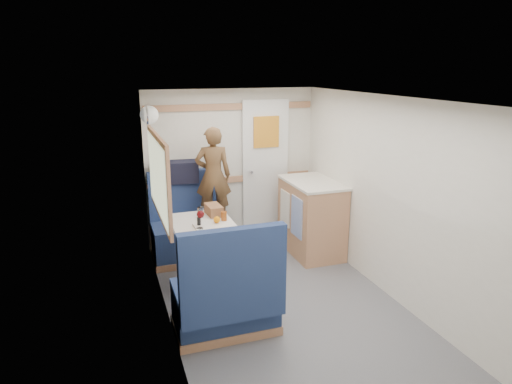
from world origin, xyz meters
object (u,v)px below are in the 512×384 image
object	(u,v)px
person	(213,175)
cheese_block	(223,231)
dinette_table	(204,239)
tumbler_left	(200,233)
bench_far	(189,234)
galley_counter	(311,217)
bread_loaf	(214,210)
duffel_bag	(176,172)
beer_glass	(224,216)
bench_near	(227,302)
wine_glass	(200,215)
pepper_grinder	(199,222)
tray	(210,228)
tumbler_right	(200,212)
orange_fruit	(217,220)
dome_light	(149,115)

from	to	relation	value
person	cheese_block	size ratio (longest dim) A/B	11.03
dinette_table	tumbler_left	size ratio (longest dim) A/B	8.78
bench_far	cheese_block	distance (m)	1.29
bench_far	galley_counter	xyz separation A→B (m)	(1.47, -0.31, 0.17)
bread_loaf	cheese_block	bearing A→B (deg)	-95.21
duffel_bag	beer_glass	xyz separation A→B (m)	(0.31, -1.07, -0.26)
bench_far	cheese_block	world-z (taller)	bench_far
galley_counter	duffel_bag	size ratio (longest dim) A/B	1.73
bench_near	beer_glass	distance (m)	1.06
person	wine_glass	world-z (taller)	person
bench_far	bench_near	xyz separation A→B (m)	(0.00, -1.73, 0.00)
bread_loaf	duffel_bag	bearing A→B (deg)	106.94
dinette_table	wine_glass	size ratio (longest dim) A/B	5.48
beer_glass	pepper_grinder	size ratio (longest dim) A/B	0.98
bench_near	person	bearing A→B (deg)	79.86
duffel_bag	wine_glass	xyz separation A→B (m)	(0.05, -1.17, -0.18)
tray	galley_counter	bearing A→B (deg)	26.11
dinette_table	tumbler_right	world-z (taller)	tumbler_right
bench_near	person	world-z (taller)	person
beer_glass	bench_near	bearing A→B (deg)	-103.75
pepper_grinder	bench_near	bearing A→B (deg)	-85.78
pepper_grinder	dinette_table	bearing A→B (deg)	40.00
person	cheese_block	distance (m)	1.19
bench_far	tumbler_left	bearing A→B (deg)	-95.50
galley_counter	tumbler_left	size ratio (longest dim) A/B	8.78
bread_loaf	wine_glass	bearing A→B (deg)	-123.30
tray	pepper_grinder	world-z (taller)	pepper_grinder
wine_glass	tumbler_left	xyz separation A→B (m)	(-0.08, -0.32, -0.07)
dinette_table	orange_fruit	xyz separation A→B (m)	(0.12, -0.05, 0.21)
tumbler_left	tumbler_right	bearing A→B (deg)	77.37
bench_far	tumbler_left	distance (m)	1.33
bench_near	orange_fruit	xyz separation A→B (m)	(0.12, 0.82, 0.47)
dinette_table	orange_fruit	bearing A→B (deg)	-21.33
wine_glass	beer_glass	size ratio (longest dim) A/B	1.75
person	pepper_grinder	bearing A→B (deg)	79.01
bench_far	cheese_block	size ratio (longest dim) A/B	10.06
dome_light	tumbler_right	xyz separation A→B (m)	(0.41, -0.61, -0.97)
pepper_grinder	cheese_block	bearing A→B (deg)	-59.00
beer_glass	cheese_block	bearing A→B (deg)	-105.61
bench_near	tumbler_right	distance (m)	1.20
bench_near	person	distance (m)	1.84
orange_fruit	pepper_grinder	world-z (taller)	pepper_grinder
galley_counter	bench_near	bearing A→B (deg)	-136.06
duffel_bag	wine_glass	bearing A→B (deg)	-82.11
cheese_block	pepper_grinder	xyz separation A→B (m)	(-0.17, 0.29, 0.01)
dome_light	duffel_bag	bearing A→B (deg)	41.92
dinette_table	wine_glass	xyz separation A→B (m)	(-0.04, -0.05, 0.28)
bench_far	person	xyz separation A→B (m)	(0.30, -0.07, 0.73)
orange_fruit	bread_loaf	xyz separation A→B (m)	(0.05, 0.32, 0.00)
duffel_bag	tumbler_right	bearing A→B (deg)	-77.54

